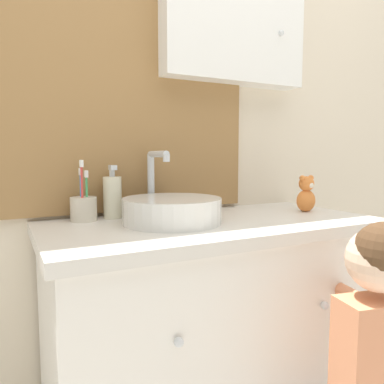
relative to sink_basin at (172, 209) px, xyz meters
name	(u,v)px	position (x,y,z in m)	size (l,w,h in m)	color
wall_back	(177,83)	(0.14, 0.25, 0.43)	(3.20, 0.18, 2.50)	beige
vanity_counter	(212,344)	(0.13, -0.03, -0.45)	(1.05, 0.52, 0.82)	silver
sink_basin	(172,209)	(0.00, 0.00, 0.00)	(0.30, 0.36, 0.22)	silver
toothbrush_holder	(84,208)	(-0.23, 0.15, 0.00)	(0.08, 0.08, 0.19)	beige
soap_dispenser	(112,197)	(-0.14, 0.16, 0.03)	(0.06, 0.06, 0.17)	beige
child_figure	(374,360)	(0.33, -0.47, -0.33)	(0.25, 0.41, 0.88)	slate
teddy_bear	(306,195)	(0.53, -0.02, 0.02)	(0.07, 0.06, 0.13)	orange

